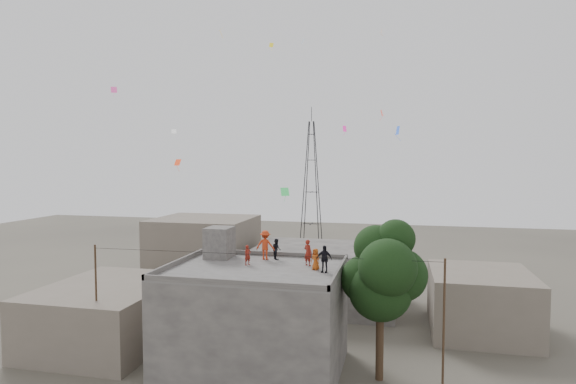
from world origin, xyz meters
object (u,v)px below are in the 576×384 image
at_px(tree, 384,273).
at_px(person_dark_adult, 324,259).
at_px(transmission_tower, 311,185).
at_px(stair_head_box, 219,242).
at_px(person_red_adult, 308,253).

height_order(tree, person_dark_adult, tree).
bearing_deg(transmission_tower, stair_head_box, -88.77).
relative_size(tree, person_red_adult, 5.78).
bearing_deg(person_red_adult, tree, -161.97).
xyz_separation_m(stair_head_box, person_red_adult, (6.06, -1.02, -0.21)).
distance_m(person_red_adult, person_dark_adult, 1.99).
bearing_deg(person_dark_adult, stair_head_box, 165.97).
relative_size(tree, person_dark_adult, 5.91).
height_order(tree, person_red_adult, tree).
bearing_deg(transmission_tower, tree, -73.91).
xyz_separation_m(stair_head_box, tree, (10.57, -2.00, -1.00)).
height_order(stair_head_box, transmission_tower, transmission_tower).
xyz_separation_m(transmission_tower, person_red_adult, (6.86, -38.42, -2.18)).
xyz_separation_m(tree, person_red_adult, (-4.51, 0.98, 0.78)).
distance_m(stair_head_box, person_dark_adult, 7.74).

